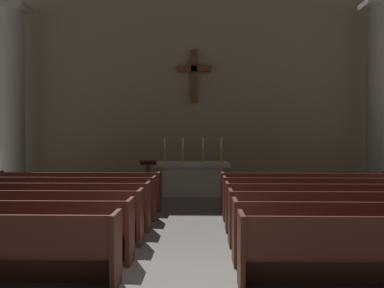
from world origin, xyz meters
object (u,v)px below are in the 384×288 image
object	(u,v)px
candlestick_inner_left	(183,154)
candlestick_outer_left	(165,154)
pew_left_row_3	(26,216)
candlestick_inner_right	(203,154)
pew_right_row_6	(305,192)
pew_left_row_4	(47,206)
pew_right_row_3	(348,218)
column_right_fourth	(379,101)
pew_right_row_4	(330,207)
pew_left_row_5	(64,198)
candlestick_outer_right	(221,154)
pew_right_row_2	(372,232)
altar	(193,178)
lectern	(148,182)
pew_right_row_5	(316,199)
column_left_fourth	(12,102)
pew_left_row_6	(78,191)

from	to	relation	value
candlestick_inner_left	candlestick_outer_left	bearing A→B (deg)	180.00
pew_left_row_3	candlestick_inner_right	xyz separation A→B (m)	(3.05, 5.63, 0.78)
pew_right_row_6	pew_left_row_3	bearing A→B (deg)	-150.48
candlestick_outer_left	candlestick_inner_left	xyz separation A→B (m)	(0.55, 0.00, 0.00)
pew_left_row_4	pew_right_row_3	bearing A→B (deg)	-10.69
pew_right_row_6	candlestick_inner_left	size ratio (longest dim) A/B	5.36
pew_left_row_4	candlestick_inner_right	xyz separation A→B (m)	(3.05, 4.59, 0.78)
column_right_fourth	candlestick_inner_right	world-z (taller)	column_right_fourth
pew_left_row_4	pew_right_row_4	xyz separation A→B (m)	(5.50, 0.00, 0.00)
pew_left_row_5	pew_right_row_3	distance (m)	5.88
pew_right_row_4	column_right_fourth	bearing A→B (deg)	60.27
candlestick_outer_right	pew_right_row_2	bearing A→B (deg)	-74.10
pew_left_row_5	altar	xyz separation A→B (m)	(2.75, 3.55, 0.06)
altar	lectern	size ratio (longest dim) A/B	1.91
pew_right_row_3	altar	distance (m)	6.27
pew_right_row_3	candlestick_outer_right	distance (m)	5.99
altar	candlestick_inner_left	world-z (taller)	candlestick_inner_left
pew_right_row_3	altar	bearing A→B (deg)	116.03
altar	candlestick_inner_right	bearing A→B (deg)	0.00
pew_left_row_3	altar	bearing A→B (deg)	63.97
pew_right_row_2	pew_right_row_5	world-z (taller)	same
altar	candlestick_inner_right	size ratio (longest dim) A/B	2.94
pew_right_row_3	lectern	bearing A→B (deg)	131.73
altar	candlestick_inner_right	xyz separation A→B (m)	(0.30, 0.00, 0.72)
column_left_fourth	altar	size ratio (longest dim) A/B	2.69
pew_left_row_3	candlestick_inner_right	world-z (taller)	candlestick_inner_right
pew_left_row_3	altar	world-z (taller)	altar
pew_right_row_3	column_right_fourth	xyz separation A→B (m)	(3.03, 6.35, 2.40)
candlestick_outer_right	column_left_fourth	bearing A→B (deg)	173.82
candlestick_inner_right	pew_right_row_2	bearing A→B (deg)	-69.83
lectern	pew_right_row_4	bearing A→B (deg)	-40.65
column_left_fourth	candlestick_inner_left	world-z (taller)	column_left_fourth
pew_left_row_3	pew_left_row_5	distance (m)	2.08
pew_left_row_4	pew_right_row_4	bearing A→B (deg)	0.00
pew_left_row_5	pew_left_row_4	bearing A→B (deg)	-90.00
altar	lectern	bearing A→B (deg)	-135.05
pew_right_row_2	pew_right_row_5	distance (m)	3.11
pew_left_row_5	column_left_fourth	bearing A→B (deg)	125.37
candlestick_inner_right	pew_right_row_5	bearing A→B (deg)	-55.43
pew_right_row_5	candlestick_outer_left	size ratio (longest dim) A/B	5.36
pew_right_row_4	lectern	world-z (taller)	lectern
column_right_fourth	altar	distance (m)	6.28
pew_right_row_3	column_right_fourth	bearing A→B (deg)	64.47
pew_left_row_3	pew_right_row_2	size ratio (longest dim) A/B	1.00
pew_left_row_3	pew_left_row_6	world-z (taller)	same
pew_left_row_3	lectern	xyz separation A→B (m)	(1.55, 4.43, 0.07)
pew_right_row_3	column_left_fourth	xyz separation A→B (m)	(-8.53, 6.35, 2.40)
candlestick_inner_left	pew_right_row_5	bearing A→B (deg)	-49.37
pew_left_row_3	pew_right_row_3	bearing A→B (deg)	0.00
column_left_fourth	candlestick_inner_left	distance (m)	5.76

